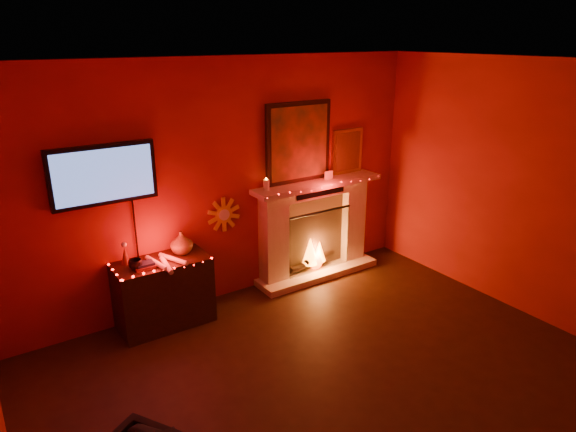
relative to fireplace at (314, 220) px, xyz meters
name	(u,v)px	position (x,y,z in m)	size (l,w,h in m)	color
room	(384,263)	(-1.14, -2.39, 0.63)	(5.00, 5.00, 5.00)	black
fireplace	(314,220)	(0.00, 0.00, 0.00)	(1.72, 0.40, 2.18)	beige
tv	(104,175)	(-2.44, 0.06, 0.92)	(1.00, 0.07, 1.24)	black
sunburst_clock	(224,215)	(-1.19, 0.09, 0.28)	(0.40, 0.03, 0.40)	gold
console_table	(164,290)	(-2.02, -0.13, -0.33)	(0.96, 0.61, 0.97)	black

